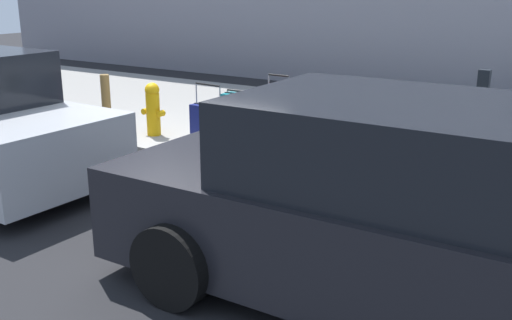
% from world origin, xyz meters
% --- Properties ---
extents(ground_plane, '(40.00, 40.00, 0.00)m').
position_xyz_m(ground_plane, '(0.00, 0.00, 0.00)').
color(ground_plane, black).
extents(sidewalk_curb, '(18.00, 5.00, 0.14)m').
position_xyz_m(sidewalk_curb, '(0.00, -2.50, 0.07)').
color(sidewalk_curb, gray).
rests_on(sidewalk_curb, ground_plane).
extents(suitcase_olive_0, '(0.37, 0.27, 0.82)m').
position_xyz_m(suitcase_olive_0, '(-2.87, -0.62, 0.45)').
color(suitcase_olive_0, '#59601E').
rests_on(suitcase_olive_0, sidewalk_curb).
extents(suitcase_silver_1, '(0.41, 0.28, 0.77)m').
position_xyz_m(suitcase_silver_1, '(-2.39, -0.59, 0.50)').
color(suitcase_silver_1, '#9EA0A8').
rests_on(suitcase_silver_1, sidewalk_curb).
extents(suitcase_black_2, '(0.47, 0.23, 1.02)m').
position_xyz_m(suitcase_black_2, '(-1.87, -0.63, 0.50)').
color(suitcase_black_2, black).
rests_on(suitcase_black_2, sidewalk_curb).
extents(suitcase_red_3, '(0.36, 0.21, 1.07)m').
position_xyz_m(suitcase_red_3, '(-1.36, -0.61, 0.53)').
color(suitcase_red_3, red).
rests_on(suitcase_red_3, sidewalk_curb).
extents(suitcase_teal_4, '(0.51, 0.24, 0.83)m').
position_xyz_m(suitcase_teal_4, '(-0.84, -0.56, 0.53)').
color(suitcase_teal_4, '#0F606B').
rests_on(suitcase_teal_4, sidewalk_curb).
extents(suitcase_navy_5, '(0.51, 0.28, 0.85)m').
position_xyz_m(suitcase_navy_5, '(-0.24, -0.63, 0.42)').
color(suitcase_navy_5, navy).
rests_on(suitcase_navy_5, sidewalk_curb).
extents(fire_hydrant, '(0.39, 0.21, 0.77)m').
position_xyz_m(fire_hydrant, '(0.76, -0.62, 0.54)').
color(fire_hydrant, '#D89E0C').
rests_on(fire_hydrant, sidewalk_curb).
extents(bollard_post, '(0.13, 0.13, 0.84)m').
position_xyz_m(bollard_post, '(1.56, -0.47, 0.56)').
color(bollard_post, brown).
rests_on(bollard_post, sidewalk_curb).
extents(parking_meter, '(0.12, 0.09, 1.27)m').
position_xyz_m(parking_meter, '(-3.73, -0.87, 0.97)').
color(parking_meter, slate).
rests_on(parking_meter, sidewalk_curb).
extents(parked_car_charcoal_0, '(4.38, 2.03, 1.53)m').
position_xyz_m(parked_car_charcoal_0, '(-3.82, 1.84, 0.72)').
color(parked_car_charcoal_0, black).
rests_on(parked_car_charcoal_0, ground_plane).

